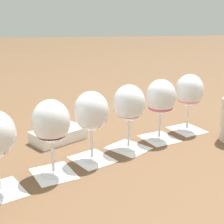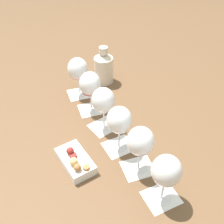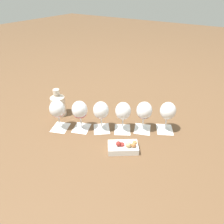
% 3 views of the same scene
% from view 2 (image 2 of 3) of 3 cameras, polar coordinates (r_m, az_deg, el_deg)
% --- Properties ---
extents(ground_plane, '(8.00, 8.00, 0.00)m').
position_cam_2_polar(ground_plane, '(1.09, 0.08, -4.80)').
color(ground_plane, brown).
extents(tasting_card_0, '(0.12, 0.13, 0.00)m').
position_cam_2_polar(tasting_card_0, '(1.31, -6.52, 3.74)').
color(tasting_card_0, white).
rests_on(tasting_card_0, ground_plane).
extents(tasting_card_1, '(0.12, 0.13, 0.00)m').
position_cam_2_polar(tasting_card_1, '(1.21, -4.17, 0.59)').
color(tasting_card_1, white).
rests_on(tasting_card_1, ground_plane).
extents(tasting_card_2, '(0.14, 0.14, 0.00)m').
position_cam_2_polar(tasting_card_2, '(1.13, -1.65, -2.90)').
color(tasting_card_2, white).
rests_on(tasting_card_2, ground_plane).
extents(tasting_card_3, '(0.13, 0.14, 0.00)m').
position_cam_2_polar(tasting_card_3, '(1.05, 1.38, -7.01)').
color(tasting_card_3, white).
rests_on(tasting_card_3, ground_plane).
extents(tasting_card_4, '(0.12, 0.13, 0.00)m').
position_cam_2_polar(tasting_card_4, '(0.99, 5.31, -11.25)').
color(tasting_card_4, white).
rests_on(tasting_card_4, ground_plane).
extents(tasting_card_5, '(0.13, 0.14, 0.00)m').
position_cam_2_polar(tasting_card_5, '(0.93, 9.97, -16.71)').
color(tasting_card_5, white).
rests_on(tasting_card_5, ground_plane).
extents(wine_glass_0, '(0.09, 0.09, 0.18)m').
position_cam_2_polar(wine_glass_0, '(1.24, -6.94, 8.38)').
color(wine_glass_0, white).
rests_on(wine_glass_0, tasting_card_0).
extents(wine_glass_1, '(0.09, 0.09, 0.18)m').
position_cam_2_polar(wine_glass_1, '(1.14, -4.46, 5.45)').
color(wine_glass_1, white).
rests_on(wine_glass_1, tasting_card_1).
extents(wine_glass_2, '(0.09, 0.09, 0.18)m').
position_cam_2_polar(wine_glass_2, '(1.05, -1.78, 2.08)').
color(wine_glass_2, white).
rests_on(wine_glass_2, tasting_card_2).
extents(wine_glass_3, '(0.09, 0.09, 0.18)m').
position_cam_2_polar(wine_glass_3, '(0.96, 1.49, -1.97)').
color(wine_glass_3, white).
rests_on(wine_glass_3, tasting_card_3).
extents(wine_glass_4, '(0.09, 0.09, 0.18)m').
position_cam_2_polar(wine_glass_4, '(0.90, 5.78, -6.27)').
color(wine_glass_4, white).
rests_on(wine_glass_4, tasting_card_4).
extents(wine_glass_5, '(0.09, 0.09, 0.18)m').
position_cam_2_polar(wine_glass_5, '(0.83, 10.94, -11.98)').
color(wine_glass_5, white).
rests_on(wine_glass_5, tasting_card_5).
extents(ceramic_vase, '(0.09, 0.09, 0.18)m').
position_cam_2_polar(ceramic_vase, '(1.35, -1.69, 9.12)').
color(ceramic_vase, beige).
rests_on(ceramic_vase, ground_plane).
extents(snack_dish, '(0.18, 0.16, 0.06)m').
position_cam_2_polar(snack_dish, '(0.99, -7.47, -9.81)').
color(snack_dish, white).
rests_on(snack_dish, ground_plane).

